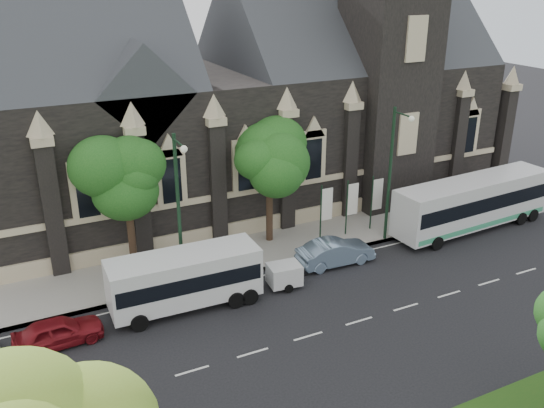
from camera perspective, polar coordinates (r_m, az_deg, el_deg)
ground at (r=29.26m, az=3.58°, el=-12.88°), size 160.00×160.00×0.00m
sidewalk at (r=36.57m, az=-3.81°, el=-5.11°), size 80.00×5.00×0.15m
museum at (r=43.93m, az=-2.57°, el=10.78°), size 40.00×17.70×29.90m
tree_walk_right at (r=36.63m, az=-0.12°, el=4.71°), size 4.08×4.08×7.80m
tree_walk_left at (r=33.87m, az=-13.94°, el=2.42°), size 3.91×3.91×7.64m
street_lamp_near at (r=37.40m, az=11.77°, el=3.47°), size 0.36×1.88×9.00m
street_lamp_mid at (r=31.20m, az=-9.11°, el=-0.12°), size 0.36×1.88×9.00m
banner_flag_left at (r=37.79m, az=5.22°, el=-0.37°), size 0.90×0.10×4.00m
banner_flag_center at (r=38.81m, az=7.75°, el=0.13°), size 0.90×0.10×4.00m
banner_flag_right at (r=39.90m, az=10.15°, el=0.60°), size 0.90×0.10×4.00m
tour_coach at (r=41.93m, az=19.16°, el=0.15°), size 12.52×3.45×3.61m
shuttle_bus at (r=30.98m, az=-8.57°, el=-7.12°), size 8.00×2.96×3.06m
box_trailer at (r=32.88m, az=1.22°, el=-6.96°), size 2.67×1.58×1.40m
sedan at (r=35.56m, az=6.28°, el=-4.73°), size 4.89×1.86×1.59m
car_far_red at (r=30.06m, az=-20.31°, el=-11.72°), size 4.27×1.92×1.43m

